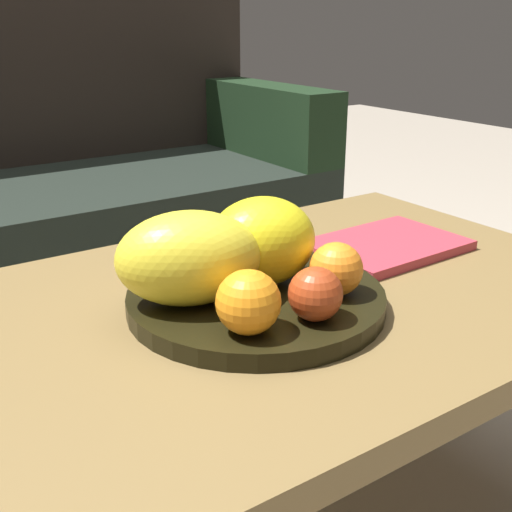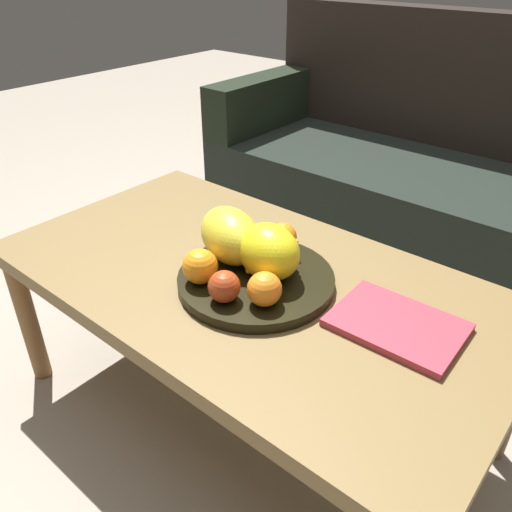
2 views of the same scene
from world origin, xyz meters
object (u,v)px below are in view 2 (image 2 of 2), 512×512
(orange_right, at_px, (282,237))
(apple_front, at_px, (224,287))
(fruit_bowl, at_px, (256,280))
(melon_large_front, at_px, (229,236))
(magazine, at_px, (397,325))
(melon_smaller_beside, at_px, (269,251))
(banana_bunch, at_px, (265,250))
(coffee_table, at_px, (248,291))
(orange_left, at_px, (264,289))
(orange_front, at_px, (200,266))
(couch, at_px, (433,185))

(orange_right, distance_m, apple_front, 0.24)
(fruit_bowl, distance_m, apple_front, 0.12)
(melon_large_front, bearing_deg, orange_right, 57.68)
(magazine, bearing_deg, melon_smaller_beside, -172.78)
(melon_large_front, height_order, banana_bunch, melon_large_front)
(coffee_table, bearing_deg, banana_bunch, 70.79)
(coffee_table, bearing_deg, orange_right, 81.18)
(melon_smaller_beside, relative_size, magazine, 0.61)
(coffee_table, height_order, magazine, magazine)
(melon_smaller_beside, xyz_separation_m, orange_right, (-0.04, 0.10, -0.03))
(orange_left, relative_size, banana_bunch, 0.42)
(apple_front, distance_m, banana_bunch, 0.18)
(apple_front, bearing_deg, orange_right, 97.91)
(orange_front, distance_m, apple_front, 0.09)
(orange_left, distance_m, magazine, 0.27)
(couch, bearing_deg, melon_smaller_beside, -86.58)
(coffee_table, distance_m, melon_large_front, 0.14)
(fruit_bowl, bearing_deg, coffee_table, 156.06)
(apple_front, bearing_deg, banana_bunch, 100.91)
(orange_right, bearing_deg, orange_front, -103.75)
(orange_front, xyz_separation_m, banana_bunch, (0.05, 0.16, -0.01))
(melon_smaller_beside, bearing_deg, coffee_table, -178.41)
(couch, relative_size, melon_smaller_beside, 11.22)
(fruit_bowl, xyz_separation_m, orange_left, (0.08, -0.07, 0.05))
(orange_left, relative_size, apple_front, 1.07)
(fruit_bowl, height_order, apple_front, apple_front)
(fruit_bowl, bearing_deg, orange_left, -40.76)
(melon_large_front, height_order, melon_smaller_beside, same)
(melon_large_front, bearing_deg, apple_front, -51.31)
(apple_front, relative_size, magazine, 0.27)
(melon_smaller_beside, xyz_separation_m, banana_bunch, (-0.04, 0.04, -0.03))
(coffee_table, relative_size, banana_bunch, 7.10)
(orange_front, bearing_deg, magazine, 22.23)
(melon_smaller_beside, relative_size, apple_front, 2.24)
(melon_smaller_beside, height_order, banana_bunch, melon_smaller_beside)
(banana_bunch, bearing_deg, orange_right, 89.14)
(coffee_table, bearing_deg, couch, 90.28)
(melon_smaller_beside, relative_size, orange_right, 2.13)
(fruit_bowl, distance_m, magazine, 0.32)
(orange_right, bearing_deg, melon_large_front, -122.32)
(melon_large_front, xyz_separation_m, melon_smaller_beside, (0.11, 0.00, 0.00))
(banana_bunch, bearing_deg, coffee_table, -109.21)
(melon_large_front, height_order, orange_left, melon_large_front)
(banana_bunch, bearing_deg, orange_left, -51.57)
(orange_right, bearing_deg, melon_smaller_beside, -67.13)
(melon_large_front, bearing_deg, coffee_table, 3.60)
(fruit_bowl, xyz_separation_m, melon_large_front, (-0.09, 0.01, 0.07))
(couch, distance_m, melon_large_front, 1.13)
(coffee_table, height_order, melon_smaller_beside, melon_smaller_beside)
(orange_front, height_order, orange_left, orange_front)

